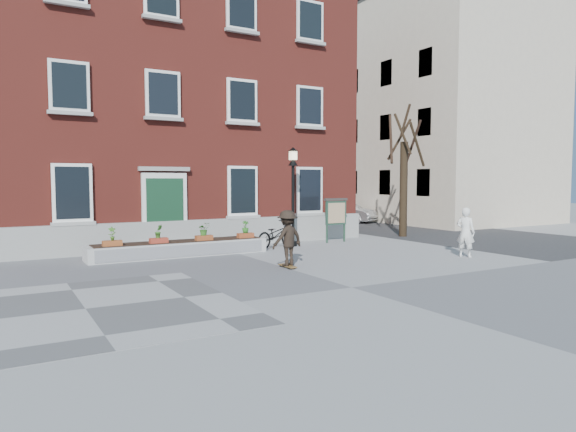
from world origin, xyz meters
TOP-DOWN VIEW (x-y plane):
  - ground at (0.00, 0.00)m, footprint 100.00×100.00m
  - checker_patch at (-6.00, 1.00)m, footprint 6.00×6.00m
  - bicycle at (1.91, 7.38)m, footprint 2.11×1.29m
  - parked_car at (11.54, 15.91)m, footprint 2.79×4.04m
  - bystander at (6.38, 2.06)m, footprint 0.61×0.73m
  - brick_building at (-2.00, 13.98)m, footprint 18.40×10.85m
  - planter_assembly at (-1.99, 7.18)m, footprint 6.20×1.12m
  - bare_tree at (9.01, 8.01)m, footprint 1.83×1.83m
  - side_street at (17.99, 19.78)m, footprint 15.20×36.00m
  - lamp_post at (2.78, 7.56)m, footprint 0.40×0.40m
  - notice_board at (4.97, 7.72)m, footprint 1.10×0.16m
  - skateboarder at (0.04, 3.24)m, footprint 1.17×0.82m

SIDE VIEW (x-z plane):
  - ground at x=0.00m, z-range 0.00..0.00m
  - checker_patch at x=-6.00m, z-range 0.00..0.01m
  - planter_assembly at x=-1.99m, z-range -0.27..0.88m
  - bicycle at x=1.91m, z-range 0.00..1.05m
  - parked_car at x=11.54m, z-range 0.00..1.26m
  - bystander at x=6.38m, z-range 0.00..1.71m
  - skateboarder at x=0.04m, z-range 0.03..1.77m
  - notice_board at x=4.97m, z-range 0.33..2.20m
  - lamp_post at x=2.78m, z-range 0.57..4.50m
  - bare_tree at x=9.01m, z-range -0.29..5.87m
  - brick_building at x=-2.00m, z-range 0.00..12.60m
  - side_street at x=17.99m, z-range -0.23..14.27m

